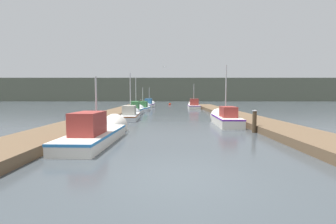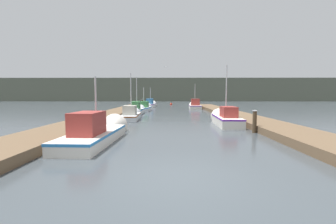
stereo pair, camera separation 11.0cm
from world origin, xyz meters
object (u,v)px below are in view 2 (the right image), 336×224
fishing_boat_3 (137,110)px  fishing_boat_5 (195,106)px  mooring_piling_1 (255,122)px  fishing_boat_6 (151,104)px  channel_buoy (171,104)px  fishing_boat_1 (225,118)px  fishing_boat_4 (144,108)px  seagull_lead (166,67)px  mooring_piling_0 (142,103)px  fishing_boat_2 (131,115)px  fishing_boat_0 (99,132)px

fishing_boat_3 → fishing_boat_5: bearing=51.9°
mooring_piling_1 → fishing_boat_6: bearing=107.0°
fishing_boat_3 → channel_buoy: (4.04, 22.07, -0.29)m
fishing_boat_1 → fishing_boat_6: bearing=110.1°
fishing_boat_5 → mooring_piling_1: 22.51m
fishing_boat_5 → fishing_boat_4: bearing=-144.9°
fishing_boat_4 → seagull_lead: 6.19m
fishing_boat_3 → channel_buoy: 22.43m
mooring_piling_1 → fishing_boat_5: bearing=92.4°
mooring_piling_1 → fishing_boat_3: bearing=123.8°
fishing_boat_5 → mooring_piling_0: bearing=166.3°
fishing_boat_5 → seagull_lead: size_ratio=10.53×
fishing_boat_3 → fishing_boat_4: 4.82m
fishing_boat_2 → fishing_boat_6: 19.60m
fishing_boat_4 → fishing_boat_6: (0.13, 9.15, 0.04)m
fishing_boat_1 → fishing_boat_3: (-7.83, 9.20, -0.01)m
fishing_boat_6 → seagull_lead: bearing=-70.6°
fishing_boat_2 → fishing_boat_5: 16.93m
fishing_boat_1 → fishing_boat_4: (-7.58, 14.01, -0.04)m
fishing_boat_2 → fishing_boat_5: fishing_boat_2 is taller
fishing_boat_0 → fishing_boat_1: bearing=40.4°
fishing_boat_5 → mooring_piling_0: size_ratio=4.05×
fishing_boat_1 → fishing_boat_2: size_ratio=1.07×
fishing_boat_1 → seagull_lead: bearing=110.6°
fishing_boat_5 → fishing_boat_6: (-7.28, 4.36, 0.02)m
fishing_boat_4 → fishing_boat_5: (7.41, 4.79, 0.02)m
fishing_boat_5 → mooring_piling_0: (-8.53, 2.44, 0.25)m
fishing_boat_2 → fishing_boat_3: fishing_boat_3 is taller
fishing_boat_1 → fishing_boat_6: size_ratio=0.87×
fishing_boat_5 → mooring_piling_0: fishing_boat_5 is taller
mooring_piling_0 → channel_buoy: mooring_piling_0 is taller
mooring_piling_1 → fishing_boat_2: bearing=138.9°
fishing_boat_2 → seagull_lead: 12.16m
fishing_boat_0 → mooring_piling_1: fishing_boat_0 is taller
fishing_boat_2 → fishing_boat_6: size_ratio=0.81×
fishing_boat_0 → channel_buoy: (3.68, 37.16, -0.27)m
fishing_boat_0 → channel_buoy: 37.34m
fishing_boat_2 → fishing_boat_4: fishing_boat_2 is taller
fishing_boat_1 → fishing_boat_6: 24.33m
fishing_boat_0 → mooring_piling_1: size_ratio=4.65×
fishing_boat_0 → fishing_boat_5: bearing=75.7°
fishing_boat_0 → channel_buoy: size_ratio=5.94×
fishing_boat_3 → mooring_piling_0: bearing=94.6°
mooring_piling_1 → channel_buoy: bearing=97.5°
fishing_boat_2 → channel_buoy: fishing_boat_2 is taller
fishing_boat_1 → channel_buoy: bearing=99.2°
fishing_boat_6 → fishing_boat_0: bearing=-87.7°
fishing_boat_0 → fishing_boat_6: size_ratio=0.96×
fishing_boat_5 → fishing_boat_0: bearing=-104.2°
fishing_boat_6 → fishing_boat_5: bearing=-28.5°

